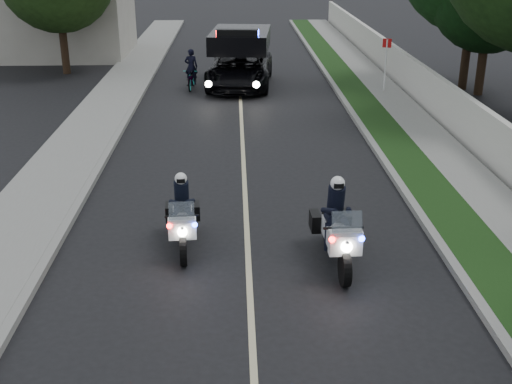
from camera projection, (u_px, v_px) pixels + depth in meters
ground at (250, 303)px, 11.68m from camera, size 120.00×120.00×0.00m
curb_right at (367, 136)px, 21.05m from camera, size 0.20×60.00×0.15m
grass_verge at (388, 136)px, 21.07m from camera, size 1.20×60.00×0.16m
sidewalk_right at (428, 135)px, 21.11m from camera, size 1.40×60.00×0.16m
property_wall at (460, 115)px, 20.89m from camera, size 0.22×60.00×1.50m
curb_left at (116, 139)px, 20.79m from camera, size 0.20×60.00×0.15m
sidewalk_left at (82, 139)px, 20.75m from camera, size 2.00×60.00×0.16m
lane_marking at (242, 139)px, 20.94m from camera, size 0.12×50.00×0.01m
police_moto_left at (184, 246)px, 13.79m from camera, size 0.81×1.97×1.64m
police_moto_right at (335, 262)px, 13.13m from camera, size 0.82×2.17×1.82m
police_suv at (240, 86)px, 28.30m from camera, size 3.16×5.92×2.77m
bicycle at (192, 89)px, 27.77m from camera, size 0.70×1.72×0.88m
cyclist at (192, 89)px, 27.77m from camera, size 0.55×0.38×1.52m
sign_post at (383, 94)px, 26.90m from camera, size 0.48×0.48×2.36m
tree_right_c at (478, 95)px, 26.80m from camera, size 5.70×5.70×7.98m
tree_right_d at (462, 89)px, 27.78m from camera, size 7.84×7.84×10.72m
tree_left_near at (67, 73)px, 30.84m from camera, size 6.34×6.34×8.87m
tree_left_far at (74, 53)px, 35.99m from camera, size 6.28×6.28×9.97m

